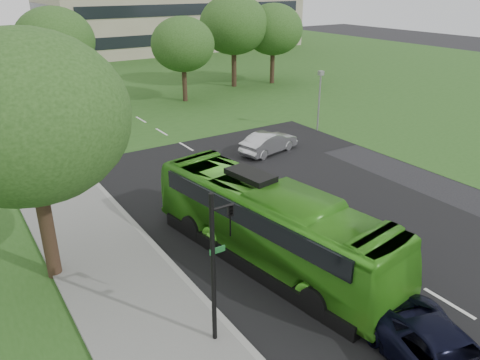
{
  "coord_description": "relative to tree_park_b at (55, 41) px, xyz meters",
  "views": [
    {
      "loc": [
        -13.36,
        -13.14,
        10.35
      ],
      "look_at": [
        -2.14,
        4.04,
        1.6
      ],
      "focal_mm": 35.0,
      "sensor_mm": 36.0,
      "label": 1
    }
  ],
  "objects": [
    {
      "name": "traffic_light",
      "position": [
        -3.35,
        -32.11,
        -2.77
      ],
      "size": [
        0.81,
        0.23,
        5.08
      ],
      "rotation": [
        0.0,
        0.0,
        -0.2
      ],
      "color": "black",
      "rests_on": "ground"
    },
    {
      "name": "sedan",
      "position": [
        8.25,
        -18.97,
        -5.06
      ],
      "size": [
        4.46,
        2.4,
        1.4
      ],
      "primitive_type": "imported",
      "rotation": [
        0.0,
        0.0,
        1.8
      ],
      "color": "#BBBCC0",
      "rests_on": "ground"
    },
    {
      "name": "tree_park_e",
      "position": [
        22.01,
        -0.88,
        -0.12
      ],
      "size": [
        6.23,
        6.23,
        8.3
      ],
      "color": "black",
      "rests_on": "ground"
    },
    {
      "name": "street_surfaces",
      "position": [
        3.88,
        -6.22,
        -5.73
      ],
      "size": [
        120.0,
        120.0,
        0.15
      ],
      "color": "black",
      "rests_on": "ground"
    },
    {
      "name": "tree_park_c",
      "position": [
        10.21,
        -3.17,
        -0.62
      ],
      "size": [
        5.7,
        5.7,
        7.57
      ],
      "color": "black",
      "rests_on": "ground"
    },
    {
      "name": "tree_park_b",
      "position": [
        0.0,
        0.0,
        0.0
      ],
      "size": [
        6.51,
        6.51,
        8.54
      ],
      "color": "black",
      "rests_on": "ground"
    },
    {
      "name": "bus",
      "position": [
        0.7,
        -29.24,
        -4.16
      ],
      "size": [
        4.38,
        11.79,
        3.21
      ],
      "primitive_type": "imported",
      "rotation": [
        0.0,
        0.0,
        0.15
      ],
      "color": "green",
      "rests_on": "ground"
    },
    {
      "name": "ground",
      "position": [
        4.25,
        -28.97,
        -5.76
      ],
      "size": [
        160.0,
        160.0,
        0.0
      ],
      "primitive_type": "plane",
      "color": "black",
      "rests_on": "ground"
    },
    {
      "name": "camera_pole",
      "position": [
        14.25,
        -16.97,
        -2.91
      ],
      "size": [
        0.45,
        0.41,
        4.42
      ],
      "rotation": [
        0.0,
        0.0,
        0.34
      ],
      "color": "gray",
      "rests_on": "ground"
    },
    {
      "name": "tree_park_d",
      "position": [
        17.57,
        -0.11,
        0.5
      ],
      "size": [
        6.99,
        6.99,
        9.24
      ],
      "color": "black",
      "rests_on": "ground"
    },
    {
      "name": "tree_side_near",
      "position": [
        -6.8,
        -25.69,
        0.42
      ],
      "size": [
        6.86,
        6.86,
        9.11
      ],
      "color": "black",
      "rests_on": "ground"
    }
  ]
}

